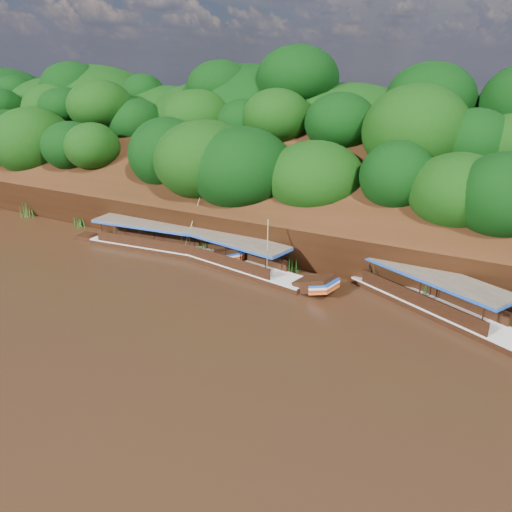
{
  "coord_description": "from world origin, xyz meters",
  "views": [
    {
      "loc": [
        16.17,
        -21.84,
        14.15
      ],
      "look_at": [
        -0.18,
        7.0,
        1.68
      ],
      "focal_mm": 35.0,
      "sensor_mm": 36.0,
      "label": 1
    }
  ],
  "objects": [
    {
      "name": "ground",
      "position": [
        0.0,
        0.0,
        0.0
      ],
      "size": [
        160.0,
        160.0,
        0.0
      ],
      "primitive_type": "plane",
      "color": "black",
      "rests_on": "ground"
    },
    {
      "name": "riverbank",
      "position": [
        -0.01,
        22.73,
        1.89
      ],
      "size": [
        120.0,
        30.06,
        19.4
      ],
      "color": "black",
      "rests_on": "ground"
    },
    {
      "name": "boat_0",
      "position": [
        13.08,
        7.31,
        0.56
      ],
      "size": [
        14.52,
        8.43,
        5.96
      ],
      "rotation": [
        0.0,
        0.0,
        -0.45
      ],
      "color": "black",
      "rests_on": "ground"
    },
    {
      "name": "boat_1",
      "position": [
        -1.14,
        7.58,
        0.53
      ],
      "size": [
        13.81,
        4.23,
        5.16
      ],
      "rotation": [
        0.0,
        0.0,
        -0.17
      ],
      "color": "black",
      "rests_on": "ground"
    },
    {
      "name": "boat_2",
      "position": [
        -9.68,
        8.16,
        0.51
      ],
      "size": [
        14.45,
        3.39,
        5.2
      ],
      "rotation": [
        0.0,
        0.0,
        0.1
      ],
      "color": "black",
      "rests_on": "ground"
    },
    {
      "name": "reeds",
      "position": [
        -3.21,
        9.38,
        0.85
      ],
      "size": [
        50.22,
        2.4,
        2.04
      ],
      "color": "#1B5715",
      "rests_on": "ground"
    }
  ]
}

